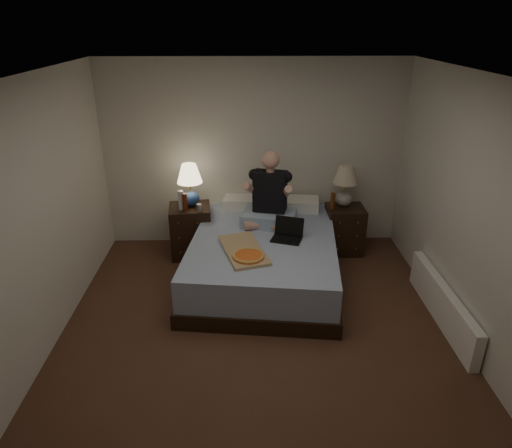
{
  "coord_description": "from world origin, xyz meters",
  "views": [
    {
      "loc": [
        -0.12,
        -3.68,
        2.92
      ],
      "look_at": [
        0.0,
        0.9,
        0.85
      ],
      "focal_mm": 32.0,
      "sensor_mm": 36.0,
      "label": 1
    }
  ],
  "objects_px": {
    "lamp_right": "(345,186)",
    "water_bottle": "(181,200)",
    "nightstand_left": "(191,231)",
    "soda_can": "(199,208)",
    "beer_bottle_left": "(185,202)",
    "bed": "(264,257)",
    "beer_bottle_right": "(333,201)",
    "pizza_box": "(248,257)",
    "nightstand_right": "(344,230)",
    "person": "(269,189)",
    "lamp_left": "(190,185)",
    "radiator": "(442,304)",
    "laptop": "(287,231)"
  },
  "relations": [
    {
      "from": "lamp_right",
      "to": "water_bottle",
      "type": "bearing_deg",
      "value": -174.93
    },
    {
      "from": "nightstand_left",
      "to": "soda_can",
      "type": "xyz_separation_m",
      "value": [
        0.14,
        -0.16,
        0.39
      ]
    },
    {
      "from": "beer_bottle_left",
      "to": "bed",
      "type": "bearing_deg",
      "value": -28.03
    },
    {
      "from": "beer_bottle_left",
      "to": "beer_bottle_right",
      "type": "relative_size",
      "value": 1.0
    },
    {
      "from": "pizza_box",
      "to": "nightstand_right",
      "type": "bearing_deg",
      "value": 27.63
    },
    {
      "from": "nightstand_right",
      "to": "pizza_box",
      "type": "relative_size",
      "value": 0.84
    },
    {
      "from": "water_bottle",
      "to": "person",
      "type": "height_order",
      "value": "person"
    },
    {
      "from": "nightstand_right",
      "to": "pizza_box",
      "type": "bearing_deg",
      "value": -136.61
    },
    {
      "from": "nightstand_right",
      "to": "beer_bottle_left",
      "type": "relative_size",
      "value": 2.77
    },
    {
      "from": "water_bottle",
      "to": "soda_can",
      "type": "relative_size",
      "value": 2.5
    },
    {
      "from": "lamp_left",
      "to": "radiator",
      "type": "distance_m",
      "value": 3.28
    },
    {
      "from": "lamp_right",
      "to": "pizza_box",
      "type": "height_order",
      "value": "lamp_right"
    },
    {
      "from": "nightstand_right",
      "to": "pizza_box",
      "type": "xyz_separation_m",
      "value": [
        -1.3,
        -1.25,
        0.28
      ]
    },
    {
      "from": "soda_can",
      "to": "beer_bottle_right",
      "type": "bearing_deg",
      "value": 4.79
    },
    {
      "from": "bed",
      "to": "water_bottle",
      "type": "height_order",
      "value": "water_bottle"
    },
    {
      "from": "beer_bottle_right",
      "to": "person",
      "type": "distance_m",
      "value": 0.92
    },
    {
      "from": "soda_can",
      "to": "lamp_left",
      "type": "bearing_deg",
      "value": 120.97
    },
    {
      "from": "beer_bottle_left",
      "to": "laptop",
      "type": "bearing_deg",
      "value": -26.48
    },
    {
      "from": "nightstand_right",
      "to": "water_bottle",
      "type": "xyz_separation_m",
      "value": [
        -2.15,
        -0.12,
        0.49
      ]
    },
    {
      "from": "lamp_left",
      "to": "radiator",
      "type": "xyz_separation_m",
      "value": [
        2.75,
        -1.61,
        -0.77
      ]
    },
    {
      "from": "lamp_right",
      "to": "person",
      "type": "xyz_separation_m",
      "value": [
        -1.01,
        -0.38,
        0.1
      ]
    },
    {
      "from": "lamp_right",
      "to": "beer_bottle_left",
      "type": "height_order",
      "value": "lamp_right"
    },
    {
      "from": "nightstand_left",
      "to": "beer_bottle_right",
      "type": "distance_m",
      "value": 1.91
    },
    {
      "from": "soda_can",
      "to": "person",
      "type": "relative_size",
      "value": 0.11
    },
    {
      "from": "water_bottle",
      "to": "radiator",
      "type": "relative_size",
      "value": 0.16
    },
    {
      "from": "nightstand_left",
      "to": "beer_bottle_left",
      "type": "xyz_separation_m",
      "value": [
        -0.04,
        -0.13,
        0.46
      ]
    },
    {
      "from": "bed",
      "to": "nightstand_right",
      "type": "distance_m",
      "value": 1.31
    },
    {
      "from": "radiator",
      "to": "laptop",
      "type": "bearing_deg",
      "value": 152.17
    },
    {
      "from": "laptop",
      "to": "radiator",
      "type": "xyz_separation_m",
      "value": [
        1.57,
        -0.83,
        -0.48
      ]
    },
    {
      "from": "soda_can",
      "to": "radiator",
      "type": "distance_m",
      "value": 3.03
    },
    {
      "from": "lamp_left",
      "to": "lamp_right",
      "type": "bearing_deg",
      "value": 1.8
    },
    {
      "from": "person",
      "to": "lamp_right",
      "type": "bearing_deg",
      "value": 34.55
    },
    {
      "from": "nightstand_left",
      "to": "water_bottle",
      "type": "distance_m",
      "value": 0.48
    },
    {
      "from": "pizza_box",
      "to": "radiator",
      "type": "relative_size",
      "value": 0.47
    },
    {
      "from": "soda_can",
      "to": "person",
      "type": "height_order",
      "value": "person"
    },
    {
      "from": "water_bottle",
      "to": "soda_can",
      "type": "distance_m",
      "value": 0.26
    },
    {
      "from": "nightstand_left",
      "to": "bed",
      "type": "bearing_deg",
      "value": -40.59
    },
    {
      "from": "soda_can",
      "to": "beer_bottle_right",
      "type": "xyz_separation_m",
      "value": [
        1.72,
        0.14,
        0.02
      ]
    },
    {
      "from": "beer_bottle_right",
      "to": "radiator",
      "type": "relative_size",
      "value": 0.14
    },
    {
      "from": "water_bottle",
      "to": "lamp_right",
      "type": "bearing_deg",
      "value": 5.07
    },
    {
      "from": "person",
      "to": "laptop",
      "type": "height_order",
      "value": "person"
    },
    {
      "from": "laptop",
      "to": "radiator",
      "type": "distance_m",
      "value": 1.84
    },
    {
      "from": "beer_bottle_right",
      "to": "laptop",
      "type": "height_order",
      "value": "beer_bottle_right"
    },
    {
      "from": "nightstand_left",
      "to": "lamp_right",
      "type": "height_order",
      "value": "lamp_right"
    },
    {
      "from": "bed",
      "to": "beer_bottle_right",
      "type": "height_order",
      "value": "beer_bottle_right"
    },
    {
      "from": "nightstand_right",
      "to": "soda_can",
      "type": "relative_size",
      "value": 6.37
    },
    {
      "from": "lamp_right",
      "to": "laptop",
      "type": "xyz_separation_m",
      "value": [
        -0.83,
        -0.85,
        -0.24
      ]
    },
    {
      "from": "person",
      "to": "pizza_box",
      "type": "xyz_separation_m",
      "value": [
        -0.27,
        -0.94,
        -0.43
      ]
    },
    {
      "from": "soda_can",
      "to": "water_bottle",
      "type": "bearing_deg",
      "value": 160.92
    },
    {
      "from": "nightstand_left",
      "to": "lamp_right",
      "type": "bearing_deg",
      "value": -3.18
    }
  ]
}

